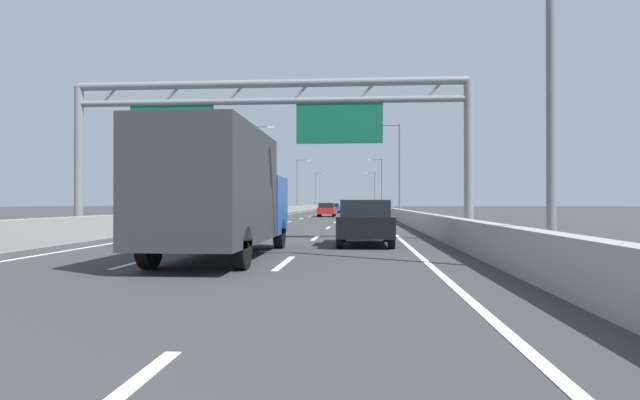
# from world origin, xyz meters

# --- Properties ---
(ground_plane) EXTENTS (260.00, 260.00, 0.00)m
(ground_plane) POSITION_xyz_m (0.00, 100.00, 0.00)
(ground_plane) COLOR #38383A
(lane_dash_left_1) EXTENTS (0.16, 3.00, 0.01)m
(lane_dash_left_1) POSITION_xyz_m (-1.80, 12.50, 0.01)
(lane_dash_left_1) COLOR white
(lane_dash_left_1) RESTS_ON ground_plane
(lane_dash_left_2) EXTENTS (0.16, 3.00, 0.01)m
(lane_dash_left_2) POSITION_xyz_m (-1.80, 21.50, 0.01)
(lane_dash_left_2) COLOR white
(lane_dash_left_2) RESTS_ON ground_plane
(lane_dash_left_3) EXTENTS (0.16, 3.00, 0.01)m
(lane_dash_left_3) POSITION_xyz_m (-1.80, 30.50, 0.01)
(lane_dash_left_3) COLOR white
(lane_dash_left_3) RESTS_ON ground_plane
(lane_dash_left_4) EXTENTS (0.16, 3.00, 0.01)m
(lane_dash_left_4) POSITION_xyz_m (-1.80, 39.50, 0.01)
(lane_dash_left_4) COLOR white
(lane_dash_left_4) RESTS_ON ground_plane
(lane_dash_left_5) EXTENTS (0.16, 3.00, 0.01)m
(lane_dash_left_5) POSITION_xyz_m (-1.80, 48.50, 0.01)
(lane_dash_left_5) COLOR white
(lane_dash_left_5) RESTS_ON ground_plane
(lane_dash_left_6) EXTENTS (0.16, 3.00, 0.01)m
(lane_dash_left_6) POSITION_xyz_m (-1.80, 57.50, 0.01)
(lane_dash_left_6) COLOR white
(lane_dash_left_6) RESTS_ON ground_plane
(lane_dash_left_7) EXTENTS (0.16, 3.00, 0.01)m
(lane_dash_left_7) POSITION_xyz_m (-1.80, 66.50, 0.01)
(lane_dash_left_7) COLOR white
(lane_dash_left_7) RESTS_ON ground_plane
(lane_dash_left_8) EXTENTS (0.16, 3.00, 0.01)m
(lane_dash_left_8) POSITION_xyz_m (-1.80, 75.50, 0.01)
(lane_dash_left_8) COLOR white
(lane_dash_left_8) RESTS_ON ground_plane
(lane_dash_left_9) EXTENTS (0.16, 3.00, 0.01)m
(lane_dash_left_9) POSITION_xyz_m (-1.80, 84.50, 0.01)
(lane_dash_left_9) COLOR white
(lane_dash_left_9) RESTS_ON ground_plane
(lane_dash_left_10) EXTENTS (0.16, 3.00, 0.01)m
(lane_dash_left_10) POSITION_xyz_m (-1.80, 93.50, 0.01)
(lane_dash_left_10) COLOR white
(lane_dash_left_10) RESTS_ON ground_plane
(lane_dash_left_11) EXTENTS (0.16, 3.00, 0.01)m
(lane_dash_left_11) POSITION_xyz_m (-1.80, 102.50, 0.01)
(lane_dash_left_11) COLOR white
(lane_dash_left_11) RESTS_ON ground_plane
(lane_dash_left_12) EXTENTS (0.16, 3.00, 0.01)m
(lane_dash_left_12) POSITION_xyz_m (-1.80, 111.50, 0.01)
(lane_dash_left_12) COLOR white
(lane_dash_left_12) RESTS_ON ground_plane
(lane_dash_left_13) EXTENTS (0.16, 3.00, 0.01)m
(lane_dash_left_13) POSITION_xyz_m (-1.80, 120.50, 0.01)
(lane_dash_left_13) COLOR white
(lane_dash_left_13) RESTS_ON ground_plane
(lane_dash_left_14) EXTENTS (0.16, 3.00, 0.01)m
(lane_dash_left_14) POSITION_xyz_m (-1.80, 129.50, 0.01)
(lane_dash_left_14) COLOR white
(lane_dash_left_14) RESTS_ON ground_plane
(lane_dash_left_15) EXTENTS (0.16, 3.00, 0.01)m
(lane_dash_left_15) POSITION_xyz_m (-1.80, 138.50, 0.01)
(lane_dash_left_15) COLOR white
(lane_dash_left_15) RESTS_ON ground_plane
(lane_dash_left_16) EXTENTS (0.16, 3.00, 0.01)m
(lane_dash_left_16) POSITION_xyz_m (-1.80, 147.50, 0.01)
(lane_dash_left_16) COLOR white
(lane_dash_left_16) RESTS_ON ground_plane
(lane_dash_left_17) EXTENTS (0.16, 3.00, 0.01)m
(lane_dash_left_17) POSITION_xyz_m (-1.80, 156.50, 0.01)
(lane_dash_left_17) COLOR white
(lane_dash_left_17) RESTS_ON ground_plane
(lane_dash_right_1) EXTENTS (0.16, 3.00, 0.01)m
(lane_dash_right_1) POSITION_xyz_m (1.80, 12.50, 0.01)
(lane_dash_right_1) COLOR white
(lane_dash_right_1) RESTS_ON ground_plane
(lane_dash_right_2) EXTENTS (0.16, 3.00, 0.01)m
(lane_dash_right_2) POSITION_xyz_m (1.80, 21.50, 0.01)
(lane_dash_right_2) COLOR white
(lane_dash_right_2) RESTS_ON ground_plane
(lane_dash_right_3) EXTENTS (0.16, 3.00, 0.01)m
(lane_dash_right_3) POSITION_xyz_m (1.80, 30.50, 0.01)
(lane_dash_right_3) COLOR white
(lane_dash_right_3) RESTS_ON ground_plane
(lane_dash_right_4) EXTENTS (0.16, 3.00, 0.01)m
(lane_dash_right_4) POSITION_xyz_m (1.80, 39.50, 0.01)
(lane_dash_right_4) COLOR white
(lane_dash_right_4) RESTS_ON ground_plane
(lane_dash_right_5) EXTENTS (0.16, 3.00, 0.01)m
(lane_dash_right_5) POSITION_xyz_m (1.80, 48.50, 0.01)
(lane_dash_right_5) COLOR white
(lane_dash_right_5) RESTS_ON ground_plane
(lane_dash_right_6) EXTENTS (0.16, 3.00, 0.01)m
(lane_dash_right_6) POSITION_xyz_m (1.80, 57.50, 0.01)
(lane_dash_right_6) COLOR white
(lane_dash_right_6) RESTS_ON ground_plane
(lane_dash_right_7) EXTENTS (0.16, 3.00, 0.01)m
(lane_dash_right_7) POSITION_xyz_m (1.80, 66.50, 0.01)
(lane_dash_right_7) COLOR white
(lane_dash_right_7) RESTS_ON ground_plane
(lane_dash_right_8) EXTENTS (0.16, 3.00, 0.01)m
(lane_dash_right_8) POSITION_xyz_m (1.80, 75.50, 0.01)
(lane_dash_right_8) COLOR white
(lane_dash_right_8) RESTS_ON ground_plane
(lane_dash_right_9) EXTENTS (0.16, 3.00, 0.01)m
(lane_dash_right_9) POSITION_xyz_m (1.80, 84.50, 0.01)
(lane_dash_right_9) COLOR white
(lane_dash_right_9) RESTS_ON ground_plane
(lane_dash_right_10) EXTENTS (0.16, 3.00, 0.01)m
(lane_dash_right_10) POSITION_xyz_m (1.80, 93.50, 0.01)
(lane_dash_right_10) COLOR white
(lane_dash_right_10) RESTS_ON ground_plane
(lane_dash_right_11) EXTENTS (0.16, 3.00, 0.01)m
(lane_dash_right_11) POSITION_xyz_m (1.80, 102.50, 0.01)
(lane_dash_right_11) COLOR white
(lane_dash_right_11) RESTS_ON ground_plane
(lane_dash_right_12) EXTENTS (0.16, 3.00, 0.01)m
(lane_dash_right_12) POSITION_xyz_m (1.80, 111.50, 0.01)
(lane_dash_right_12) COLOR white
(lane_dash_right_12) RESTS_ON ground_plane
(lane_dash_right_13) EXTENTS (0.16, 3.00, 0.01)m
(lane_dash_right_13) POSITION_xyz_m (1.80, 120.50, 0.01)
(lane_dash_right_13) COLOR white
(lane_dash_right_13) RESTS_ON ground_plane
(lane_dash_right_14) EXTENTS (0.16, 3.00, 0.01)m
(lane_dash_right_14) POSITION_xyz_m (1.80, 129.50, 0.01)
(lane_dash_right_14) COLOR white
(lane_dash_right_14) RESTS_ON ground_plane
(lane_dash_right_15) EXTENTS (0.16, 3.00, 0.01)m
(lane_dash_right_15) POSITION_xyz_m (1.80, 138.50, 0.01)
(lane_dash_right_15) COLOR white
(lane_dash_right_15) RESTS_ON ground_plane
(lane_dash_right_16) EXTENTS (0.16, 3.00, 0.01)m
(lane_dash_right_16) POSITION_xyz_m (1.80, 147.50, 0.01)
(lane_dash_right_16) COLOR white
(lane_dash_right_16) RESTS_ON ground_plane
(lane_dash_right_17) EXTENTS (0.16, 3.00, 0.01)m
(lane_dash_right_17) POSITION_xyz_m (1.80, 156.50, 0.01)
(lane_dash_right_17) COLOR white
(lane_dash_right_17) RESTS_ON ground_plane
(edge_line_left) EXTENTS (0.16, 176.00, 0.01)m
(edge_line_left) POSITION_xyz_m (-5.25, 88.00, 0.01)
(edge_line_left) COLOR white
(edge_line_left) RESTS_ON ground_plane
(edge_line_right) EXTENTS (0.16, 176.00, 0.01)m
(edge_line_right) POSITION_xyz_m (5.25, 88.00, 0.01)
(edge_line_right) COLOR white
(edge_line_right) RESTS_ON ground_plane
(barrier_left) EXTENTS (0.45, 220.00, 0.95)m
(barrier_left) POSITION_xyz_m (-6.90, 110.00, 0.47)
(barrier_left) COLOR #9E9E99
(barrier_left) RESTS_ON ground_plane
(barrier_right) EXTENTS (0.45, 220.00, 0.95)m
(barrier_right) POSITION_xyz_m (6.90, 110.00, 0.47)
(barrier_right) COLOR #9E9E99
(barrier_right) RESTS_ON ground_plane
(sign_gantry) EXTENTS (16.00, 0.36, 6.36)m
(sign_gantry) POSITION_xyz_m (-0.13, 20.47, 4.80)
(sign_gantry) COLOR gray
(sign_gantry) RESTS_ON ground_plane
(streetlamp_right_near) EXTENTS (2.58, 0.28, 9.50)m
(streetlamp_right_near) POSITION_xyz_m (7.47, 11.50, 5.40)
(streetlamp_right_near) COLOR slate
(streetlamp_right_near) RESTS_ON ground_plane
(streetlamp_left_mid) EXTENTS (2.58, 0.28, 9.50)m
(streetlamp_left_mid) POSITION_xyz_m (-7.47, 53.04, 5.40)
(streetlamp_left_mid) COLOR slate
(streetlamp_left_mid) RESTS_ON ground_plane
(streetlamp_right_mid) EXTENTS (2.58, 0.28, 9.50)m
(streetlamp_right_mid) POSITION_xyz_m (7.47, 53.04, 5.40)
(streetlamp_right_mid) COLOR slate
(streetlamp_right_mid) RESTS_ON ground_plane
(streetlamp_left_far) EXTENTS (2.58, 0.28, 9.50)m
(streetlamp_left_far) POSITION_xyz_m (-7.47, 94.59, 5.40)
(streetlamp_left_far) COLOR slate
(streetlamp_left_far) RESTS_ON ground_plane
(streetlamp_right_far) EXTENTS (2.58, 0.28, 9.50)m
(streetlamp_right_far) POSITION_xyz_m (7.47, 94.59, 5.40)
(streetlamp_right_far) COLOR slate
(streetlamp_right_far) RESTS_ON ground_plane
(streetlamp_left_distant) EXTENTS (2.58, 0.28, 9.50)m
(streetlamp_left_distant) POSITION_xyz_m (-7.47, 136.13, 5.40)
(streetlamp_left_distant) COLOR slate
(streetlamp_left_distant) RESTS_ON ground_plane
(streetlamp_right_distant) EXTENTS (2.58, 0.28, 9.50)m
(streetlamp_right_distant) POSITION_xyz_m (7.47, 136.13, 5.40)
(streetlamp_right_distant) COLOR slate
(streetlamp_right_distant) RESTS_ON ground_plane
(red_car) EXTENTS (1.78, 4.48, 1.47)m
(red_car) POSITION_xyz_m (0.16, 55.04, 0.75)
(red_car) COLOR red
(red_car) RESTS_ON ground_plane
(orange_car) EXTENTS (1.80, 4.46, 1.48)m
(orange_car) POSITION_xyz_m (0.18, 126.90, 0.77)
(orange_car) COLOR orange
(orange_car) RESTS_ON ground_plane
(black_car) EXTENTS (1.86, 4.14, 1.56)m
(black_car) POSITION_xyz_m (3.81, 18.11, 0.78)
(black_car) COLOR black
(black_car) RESTS_ON ground_plane
(silver_car) EXTENTS (1.78, 4.63, 1.52)m
(silver_car) POSITION_xyz_m (3.67, 59.73, 0.78)
(silver_car) COLOR #A8ADB2
(silver_car) RESTS_ON ground_plane
(yellow_car) EXTENTS (1.89, 4.18, 1.49)m
(yellow_car) POSITION_xyz_m (-3.68, 127.68, 0.77)
(yellow_car) COLOR yellow
(yellow_car) RESTS_ON ground_plane
(green_car) EXTENTS (1.73, 4.21, 1.49)m
(green_car) POSITION_xyz_m (-3.83, 27.18, 0.75)
(green_car) COLOR #1E7A38
(green_car) RESTS_ON ground_plane
(blue_car) EXTENTS (1.88, 4.53, 1.39)m
(blue_car) POSITION_xyz_m (-0.13, 75.06, 0.73)
(blue_car) COLOR #2347AD
(blue_car) RESTS_ON ground_plane
(box_truck) EXTENTS (2.36, 7.70, 3.26)m
(box_truck) POSITION_xyz_m (0.01, 13.34, 1.74)
(box_truck) COLOR #194799
(box_truck) RESTS_ON ground_plane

